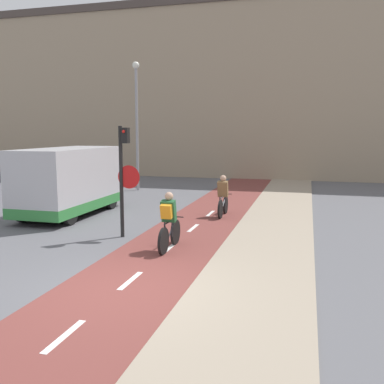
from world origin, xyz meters
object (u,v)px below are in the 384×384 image
object	(u,v)px
street_lamp_far	(137,112)
van	(69,182)
traffic_light_pole	(124,169)
cyclist_near	(169,223)
cyclist_far	(223,198)

from	to	relation	value
street_lamp_far	van	size ratio (longest dim) A/B	1.38
traffic_light_pole	van	xyz separation A→B (m)	(-3.33, 2.56, -0.78)
van	street_lamp_far	bearing A→B (deg)	91.16
street_lamp_far	cyclist_near	bearing A→B (deg)	-63.68
traffic_light_pole	cyclist_near	world-z (taller)	traffic_light_pole
traffic_light_pole	cyclist_near	size ratio (longest dim) A/B	1.90
street_lamp_far	cyclist_far	world-z (taller)	street_lamp_far
traffic_light_pole	cyclist_far	bearing A→B (deg)	59.82
van	cyclist_far	bearing A→B (deg)	12.12
traffic_light_pole	cyclist_near	xyz separation A→B (m)	(1.68, -0.97, -1.28)
street_lamp_far	cyclist_near	world-z (taller)	street_lamp_far
cyclist_near	street_lamp_far	bearing A→B (deg)	116.32
van	traffic_light_pole	bearing A→B (deg)	-37.58
cyclist_near	cyclist_far	size ratio (longest dim) A/B	1.03
cyclist_far	street_lamp_far	bearing A→B (deg)	134.81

